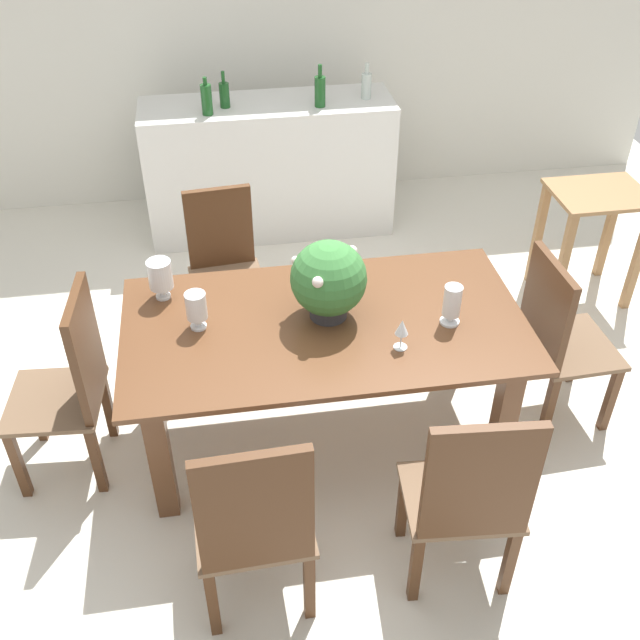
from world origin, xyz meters
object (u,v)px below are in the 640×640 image
object	(u,v)px
flower_centerpiece	(329,280)
crystal_vase_center_near	(160,275)
wine_bottle_tall	(224,94)
wine_bottle_green	(366,85)
chair_near_right	(470,496)
wine_glass	(402,329)
side_table	(593,222)
chair_foot_end	(557,333)
wine_bottle_clear	(207,99)
chair_head_end	(73,380)
crystal_vase_left	(452,303)
wine_bottle_dark	(320,91)
crystal_vase_right	(196,307)
chair_far_left	(224,262)
kitchen_counter	(270,168)
dining_table	(325,345)
chair_near_left	(255,524)

from	to	relation	value
flower_centerpiece	crystal_vase_center_near	world-z (taller)	flower_centerpiece
wine_bottle_tall	wine_bottle_green	distance (m)	0.98
chair_near_right	wine_glass	world-z (taller)	chair_near_right
side_table	chair_foot_end	bearing A→B (deg)	-123.39
wine_bottle_clear	wine_bottle_tall	xyz separation A→B (m)	(0.12, 0.11, -0.02)
chair_head_end	crystal_vase_left	size ratio (longest dim) A/B	5.02
chair_head_end	wine_bottle_dark	world-z (taller)	wine_bottle_dark
wine_bottle_green	wine_bottle_dark	distance (m)	0.35
flower_centerpiece	crystal_vase_right	world-z (taller)	flower_centerpiece
chair_far_left	crystal_vase_center_near	size ratio (longest dim) A/B	4.56
chair_far_left	wine_bottle_green	xyz separation A→B (m)	(1.10, 1.25, 0.55)
crystal_vase_left	kitchen_counter	xyz separation A→B (m)	(-0.63, 2.33, -0.38)
wine_bottle_green	side_table	bearing A→B (deg)	-43.78
chair_far_left	wine_bottle_tall	xyz separation A→B (m)	(0.11, 1.24, 0.55)
dining_table	chair_near_right	distance (m)	1.06
dining_table	chair_near_left	size ratio (longest dim) A/B	1.84
chair_foot_end	wine_bottle_dark	distance (m)	2.37
wine_glass	wine_bottle_dark	size ratio (longest dim) A/B	0.54
flower_centerpiece	wine_glass	bearing A→B (deg)	-45.51
dining_table	wine_bottle_clear	bearing A→B (deg)	102.20
flower_centerpiece	crystal_vase_right	bearing A→B (deg)	179.47
chair_far_left	chair_near_left	bearing A→B (deg)	-95.07
chair_head_end	crystal_vase_left	bearing A→B (deg)	91.52
chair_near_left	crystal_vase_center_near	bearing A→B (deg)	-77.68
dining_table	side_table	world-z (taller)	side_table
wine_glass	wine_bottle_green	xyz separation A→B (m)	(0.34, 2.45, 0.21)
chair_near_right	crystal_vase_right	xyz separation A→B (m)	(-1.02, 1.03, 0.30)
chair_near_right	crystal_vase_center_near	distance (m)	1.79
dining_table	wine_bottle_clear	size ratio (longest dim) A/B	7.63
dining_table	chair_far_left	bearing A→B (deg)	114.58
wine_bottle_green	side_table	distance (m)	1.79
crystal_vase_center_near	side_table	bearing A→B (deg)	14.74
chair_near_left	wine_glass	distance (m)	1.08
chair_far_left	kitchen_counter	bearing A→B (deg)	67.14
kitchen_counter	wine_bottle_dark	world-z (taller)	wine_bottle_dark
chair_foot_end	crystal_vase_left	world-z (taller)	chair_foot_end
chair_near_left	crystal_vase_right	distance (m)	1.08
chair_head_end	crystal_vase_center_near	distance (m)	0.64
chair_foot_end	flower_centerpiece	world-z (taller)	flower_centerpiece
chair_near_left	crystal_vase_left	size ratio (longest dim) A/B	5.07
chair_far_left	flower_centerpiece	size ratio (longest dim) A/B	2.41
chair_near_right	wine_bottle_green	distance (m)	3.23
wine_bottle_tall	wine_bottle_dark	bearing A→B (deg)	-7.65
wine_bottle_clear	dining_table	bearing A→B (deg)	-77.80
crystal_vase_left	chair_far_left	bearing A→B (deg)	134.13
wine_glass	side_table	xyz separation A→B (m)	(1.58, 1.27, -0.31)
chair_near_right	wine_bottle_green	size ratio (longest dim) A/B	4.23
wine_glass	chair_near_right	bearing A→B (deg)	-81.16
crystal_vase_center_near	kitchen_counter	world-z (taller)	kitchen_counter
wine_bottle_dark	side_table	bearing A→B (deg)	-34.66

